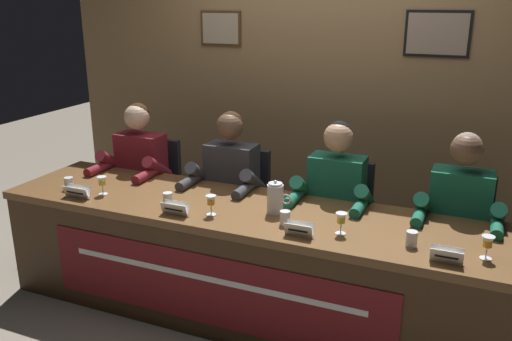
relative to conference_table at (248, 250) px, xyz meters
The scene contains 24 objects.
ground_plane 0.52m from the conference_table, 88.05° to the left, with size 12.00×12.00×0.00m, color gray.
wall_back_panelled 1.64m from the conference_table, 89.82° to the left, with size 4.59×0.14×2.60m.
conference_table is the anchor object (origin of this frame).
chair_far_left 1.35m from the conference_table, 149.22° to the left, with size 0.44×0.44×0.91m.
panelist_far_left 1.27m from the conference_table, 157.07° to the left, with size 0.51×0.48×1.24m.
nameplate_far_left 1.19m from the conference_table, behind, with size 0.19×0.06×0.08m.
juice_glass_far_left 1.08m from the conference_table, behind, with size 0.06×0.06×0.12m.
water_cup_far_left 1.34m from the conference_table, behind, with size 0.06×0.06×0.08m.
chair_center_left 0.79m from the conference_table, 119.07° to the left, with size 0.44×0.44×0.91m.
panelist_center_left 0.66m from the conference_table, 128.06° to the left, with size 0.51×0.48×1.24m.
nameplate_center_left 0.52m from the conference_table, 157.79° to the right, with size 0.17×0.06×0.08m.
juice_glass_center_left 0.39m from the conference_table, 158.21° to the right, with size 0.06×0.06×0.12m.
water_cup_center_left 0.59m from the conference_table, behind, with size 0.06×0.06×0.08m.
chair_center_right 0.79m from the conference_table, 60.44° to the left, with size 0.44×0.44×0.91m.
panelist_center_right 0.66m from the conference_table, 51.39° to the left, with size 0.51×0.48×1.24m.
nameplate_center_right 0.49m from the conference_table, 23.36° to the right, with size 0.16×0.06×0.08m.
juice_glass_center_right 0.66m from the conference_table, ahead, with size 0.06×0.06×0.12m.
water_cup_center_right 0.37m from the conference_table, 10.73° to the right, with size 0.06×0.06×0.08m.
chair_far_right 1.35m from the conference_table, 30.61° to the left, with size 0.44×0.44×0.91m.
panelist_far_right 1.28m from the conference_table, 22.79° to the left, with size 0.51×0.48×1.24m.
nameplate_far_right 1.19m from the conference_table, ahead, with size 0.16×0.06×0.08m.
juice_glass_far_right 1.37m from the conference_table, ahead, with size 0.06×0.06×0.12m.
water_cup_far_right 1.00m from the conference_table, ahead, with size 0.06×0.06×0.08m.
water_pitcher_central 0.37m from the conference_table, 35.88° to the left, with size 0.15×0.10×0.21m.
Camera 1 is at (1.23, -2.87, 1.99)m, focal length 38.06 mm.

